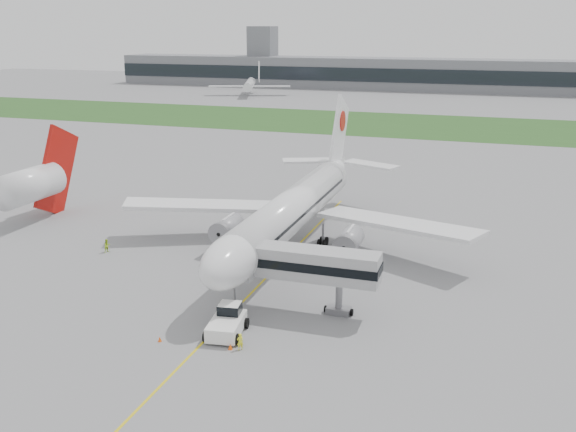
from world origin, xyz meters
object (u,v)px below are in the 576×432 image
(pushback_tug, at_px, (227,321))
(ground_crew_near, at_px, (240,342))
(jet_bridge, at_px, (299,264))
(neighbor_aircraft, at_px, (33,183))
(airliner, at_px, (295,207))

(pushback_tug, height_order, ground_crew_near, pushback_tug)
(jet_bridge, xyz_separation_m, neighbor_aircraft, (-46.72, 17.90, 0.55))
(jet_bridge, height_order, ground_crew_near, jet_bridge)
(pushback_tug, bearing_deg, ground_crew_near, -56.65)
(airliner, relative_size, pushback_tug, 10.00)
(pushback_tug, xyz_separation_m, jet_bridge, (5.00, 6.69, 3.99))
(pushback_tug, relative_size, jet_bridge, 0.36)
(pushback_tug, bearing_deg, airliner, 84.63)
(airliner, height_order, ground_crew_near, airliner)
(jet_bridge, distance_m, neighbor_aircraft, 50.04)
(airliner, bearing_deg, ground_crew_near, -82.20)
(pushback_tug, distance_m, ground_crew_near, 3.64)
(airliner, xyz_separation_m, ground_crew_near, (3.77, -27.54, -4.86))
(ground_crew_near, relative_size, neighbor_aircraft, 0.09)
(neighbor_aircraft, bearing_deg, airliner, 0.94)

